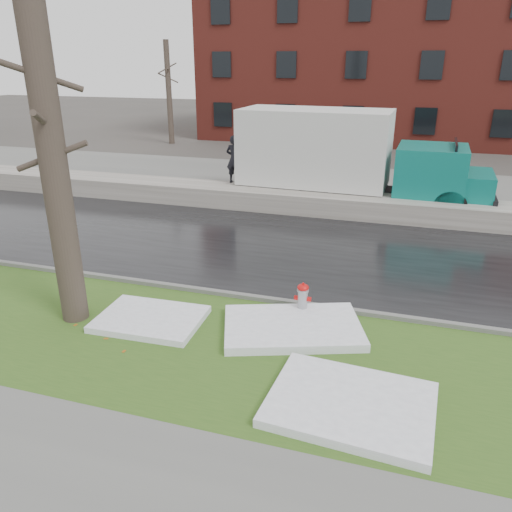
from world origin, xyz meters
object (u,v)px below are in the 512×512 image
(box_truck, at_px, (344,156))
(worker, at_px, (234,159))
(tree, at_px, (53,160))
(fire_hydrant, at_px, (303,298))

(box_truck, distance_m, worker, 4.22)
(tree, relative_size, worker, 3.70)
(worker, bearing_deg, box_truck, -165.32)
(tree, distance_m, box_truck, 11.87)
(tree, distance_m, worker, 10.44)
(tree, relative_size, box_truck, 0.63)
(fire_hydrant, xyz_separation_m, box_truck, (-0.51, 9.40, 1.45))
(tree, bearing_deg, worker, 89.68)
(fire_hydrant, relative_size, box_truck, 0.07)
(box_truck, xyz_separation_m, worker, (-4.15, -0.71, -0.22))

